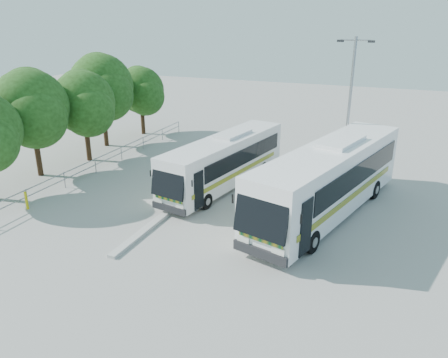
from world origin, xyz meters
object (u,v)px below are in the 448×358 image
at_px(tree_far_d, 102,86).
at_px(tree_far_e, 141,90).
at_px(tree_far_c, 84,102).
at_px(coach_adjacent, 329,179).
at_px(coach_main, 225,160).
at_px(bollard, 26,201).
at_px(lamppost, 349,104).
at_px(tree_far_b, 31,107).

relative_size(tree_far_d, tree_far_e, 1.24).
bearing_deg(tree_far_c, tree_far_e, 93.54).
xyz_separation_m(tree_far_e, coach_adjacent, (18.21, -11.08, -1.87)).
relative_size(tree_far_d, coach_adjacent, 0.54).
relative_size(tree_far_e, coach_main, 0.53).
xyz_separation_m(coach_main, bollard, (-8.69, -7.34, -1.16)).
xyz_separation_m(tree_far_d, lamppost, (18.91, -0.68, 0.07)).
bearing_deg(lamppost, tree_far_d, -179.76).
bearing_deg(bollard, lamppost, 36.83).
bearing_deg(coach_adjacent, tree_far_d, 176.18).
bearing_deg(lamppost, tree_far_c, -168.03).
height_order(tree_far_b, coach_main, tree_far_b).
bearing_deg(tree_far_b, tree_far_c, 77.09).
bearing_deg(tree_far_b, tree_far_d, 92.23).
bearing_deg(tree_far_e, lamppost, -15.86).
distance_m(tree_far_b, tree_far_c, 4.01).
bearing_deg(tree_far_d, lamppost, -2.06).
relative_size(tree_far_b, bollard, 6.84).
bearing_deg(tree_far_b, coach_adjacent, 3.15).
xyz_separation_m(tree_far_b, coach_adjacent, (18.60, 1.02, -2.55)).
bearing_deg(lamppost, coach_adjacent, -87.84).
distance_m(coach_main, coach_adjacent, 6.84).
bearing_deg(tree_far_c, tree_far_d, 107.83).
distance_m(tree_far_d, coach_adjacent, 20.20).
distance_m(tree_far_e, coach_main, 15.05).
xyz_separation_m(tree_far_b, coach_main, (12.01, 2.80, -2.90)).
distance_m(tree_far_c, tree_far_e, 8.22).
height_order(tree_far_c, coach_main, tree_far_c).
distance_m(coach_adjacent, lamppost, 6.56).
bearing_deg(tree_far_e, coach_adjacent, -31.31).
distance_m(tree_far_c, coach_adjacent, 18.08).
relative_size(tree_far_e, lamppost, 0.67).
bearing_deg(coach_main, tree_far_b, -156.27).
bearing_deg(coach_adjacent, tree_far_c, -173.86).
distance_m(coach_main, bollard, 11.44).
bearing_deg(tree_far_e, coach_main, -38.66).
height_order(tree_far_b, tree_far_d, tree_far_d).
height_order(tree_far_b, tree_far_c, tree_far_b).
distance_m(tree_far_e, lamppost, 18.98).
relative_size(coach_main, lamppost, 1.27).
bearing_deg(tree_far_b, bollard, -53.83).
height_order(tree_far_c, coach_adjacent, tree_far_c).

